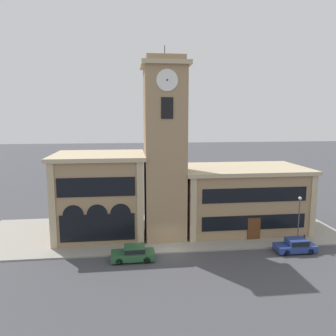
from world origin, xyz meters
name	(u,v)px	position (x,y,z in m)	size (l,w,h in m)	color
ground_plane	(170,254)	(0.00, 0.00, 0.00)	(300.00, 300.00, 0.00)	#424247
sidewalk_kerb	(163,231)	(0.00, 6.67, 0.07)	(42.47, 13.33, 0.15)	gray
clock_tower	(165,150)	(0.00, 4.81, 10.19)	(5.20, 5.20, 21.49)	#9E7F5B
town_hall_left_wing	(100,194)	(-7.48, 6.91, 4.87)	(10.56, 9.47, 9.67)	#9E7F5B
town_hall_right_wing	(241,197)	(9.89, 6.92, 3.93)	(15.39, 9.47, 7.81)	#9E7F5B
parked_car_near	(133,253)	(-3.75, -1.16, 0.76)	(4.24, 1.92, 1.45)	#285633
parked_car_mid	(296,245)	(12.98, -1.16, 0.74)	(4.12, 1.83, 1.42)	navy
street_lamp	(299,213)	(14.11, 0.54, 3.67)	(0.36, 0.36, 5.30)	#4C4C51
bollard	(304,239)	(14.82, 0.46, 0.67)	(0.18, 0.18, 1.06)	black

